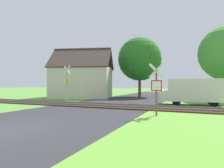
{
  "coord_description": "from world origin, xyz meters",
  "views": [
    {
      "loc": [
        6.97,
        -5.63,
        1.79
      ],
      "look_at": [
        0.5,
        9.85,
        1.8
      ],
      "focal_mm": 32.0,
      "sensor_mm": 36.0,
      "label": 1
    }
  ],
  "objects_px": {
    "crossing_sign_far": "(67,81)",
    "house": "(82,81)",
    "stop_sign_near": "(156,86)",
    "mail_truck": "(192,91)",
    "tree_center": "(140,59)"
  },
  "relations": [
    {
      "from": "tree_center",
      "to": "mail_truck",
      "type": "relative_size",
      "value": 1.68
    },
    {
      "from": "crossing_sign_far",
      "to": "house",
      "type": "bearing_deg",
      "value": 119.86
    },
    {
      "from": "stop_sign_near",
      "to": "tree_center",
      "type": "bearing_deg",
      "value": -84.76
    },
    {
      "from": "stop_sign_near",
      "to": "house",
      "type": "xyz_separation_m",
      "value": [
        -11.83,
        11.58,
        0.5
      ]
    },
    {
      "from": "tree_center",
      "to": "mail_truck",
      "type": "distance_m",
      "value": 12.44
    },
    {
      "from": "stop_sign_near",
      "to": "mail_truck",
      "type": "height_order",
      "value": "stop_sign_near"
    },
    {
      "from": "stop_sign_near",
      "to": "mail_truck",
      "type": "bearing_deg",
      "value": -116.88
    },
    {
      "from": "house",
      "to": "mail_truck",
      "type": "relative_size",
      "value": 1.8
    },
    {
      "from": "crossing_sign_far",
      "to": "mail_truck",
      "type": "distance_m",
      "value": 11.99
    },
    {
      "from": "stop_sign_near",
      "to": "house",
      "type": "bearing_deg",
      "value": -57.08
    },
    {
      "from": "stop_sign_near",
      "to": "mail_truck",
      "type": "distance_m",
      "value": 7.21
    },
    {
      "from": "crossing_sign_far",
      "to": "house",
      "type": "xyz_separation_m",
      "value": [
        -1.71,
        5.88,
        0.07
      ]
    },
    {
      "from": "stop_sign_near",
      "to": "house",
      "type": "distance_m",
      "value": 16.56
    },
    {
      "from": "mail_truck",
      "to": "house",
      "type": "bearing_deg",
      "value": 66.76
    },
    {
      "from": "house",
      "to": "mail_truck",
      "type": "height_order",
      "value": "house"
    }
  ]
}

